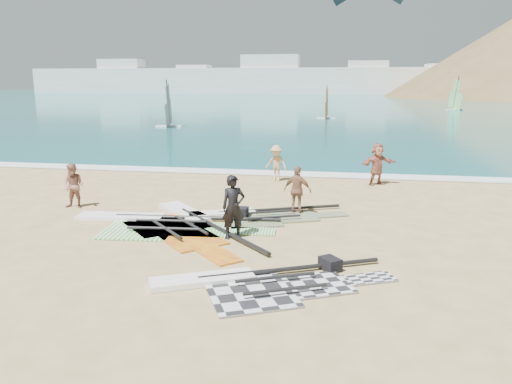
% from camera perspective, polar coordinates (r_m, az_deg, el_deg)
% --- Properties ---
extents(ground, '(300.00, 300.00, 0.00)m').
position_cam_1_polar(ground, '(11.49, -8.65, -9.01)').
color(ground, tan).
rests_on(ground, ground).
extents(sea, '(300.00, 240.00, 0.06)m').
position_cam_1_polar(sea, '(142.20, 8.71, 10.80)').
color(sea, '#0E625D').
rests_on(sea, ground).
extents(surf_line, '(300.00, 1.20, 0.04)m').
position_cam_1_polar(surf_line, '(23.06, 1.05, 2.12)').
color(surf_line, white).
rests_on(surf_line, ground).
extents(far_town, '(160.00, 8.00, 12.00)m').
position_cam_1_polar(far_town, '(161.25, 3.20, 12.72)').
color(far_town, white).
rests_on(far_town, ground).
extents(rig_grey, '(5.25, 3.42, 0.20)m').
position_cam_1_polar(rig_grey, '(10.65, -0.16, -10.37)').
color(rig_grey, '#232326').
rests_on(rig_grey, ground).
extents(rig_green, '(6.33, 2.56, 0.20)m').
position_cam_1_polar(rig_green, '(15.19, -11.39, -3.51)').
color(rig_green, green).
rests_on(rig_green, ground).
extents(rig_orange, '(5.08, 3.15, 0.20)m').
position_cam_1_polar(rig_orange, '(15.72, -0.11, -2.71)').
color(rig_orange, orange).
rests_on(rig_orange, ground).
extents(rig_red, '(4.87, 5.60, 0.20)m').
position_cam_1_polar(rig_red, '(14.97, -7.97, -3.62)').
color(rig_red, '#BB371E').
rests_on(rig_red, ground).
extents(gear_bag_near, '(0.57, 0.43, 0.35)m').
position_cam_1_polar(gear_bag_near, '(15.59, -1.97, -2.37)').
color(gear_bag_near, black).
rests_on(gear_bag_near, ground).
extents(gear_bag_far, '(0.57, 0.59, 0.29)m').
position_cam_1_polar(gear_bag_far, '(11.53, 8.47, -8.14)').
color(gear_bag_far, black).
rests_on(gear_bag_far, ground).
extents(person_wetsuit, '(0.75, 0.65, 1.74)m').
position_cam_1_polar(person_wetsuit, '(13.45, -2.60, -1.74)').
color(person_wetsuit, black).
rests_on(person_wetsuit, ground).
extents(beachgoer_left, '(0.74, 0.58, 1.51)m').
position_cam_1_polar(beachgoer_left, '(17.78, -20.10, 0.66)').
color(beachgoer_left, '#9D6755').
rests_on(beachgoer_left, ground).
extents(beachgoer_mid, '(1.13, 0.86, 1.54)m').
position_cam_1_polar(beachgoer_mid, '(21.20, 2.33, 3.29)').
color(beachgoer_mid, tan).
rests_on(beachgoer_mid, ground).
extents(beachgoer_back, '(0.97, 0.57, 1.56)m').
position_cam_1_polar(beachgoer_back, '(15.97, 4.76, 0.18)').
color(beachgoer_back, '#946246').
rests_on(beachgoer_back, ground).
extents(beachgoer_right, '(1.65, 1.29, 1.74)m').
position_cam_1_polar(beachgoer_right, '(20.98, 13.69, 3.12)').
color(beachgoer_right, '#B16550').
rests_on(beachgoer_right, ground).
extents(windsurfer_left, '(2.44, 2.88, 4.33)m').
position_cam_1_polar(windsurfer_left, '(46.73, -9.98, 8.85)').
color(windsurfer_left, white).
rests_on(windsurfer_left, ground).
extents(windsurfer_centre, '(2.10, 2.52, 3.76)m').
position_cam_1_polar(windsurfer_centre, '(56.85, 8.06, 9.43)').
color(windsurfer_centre, white).
rests_on(windsurfer_centre, ground).
extents(windsurfer_right, '(2.72, 2.96, 4.83)m').
position_cam_1_polar(windsurfer_right, '(77.94, 21.82, 9.67)').
color(windsurfer_right, white).
rests_on(windsurfer_right, ground).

